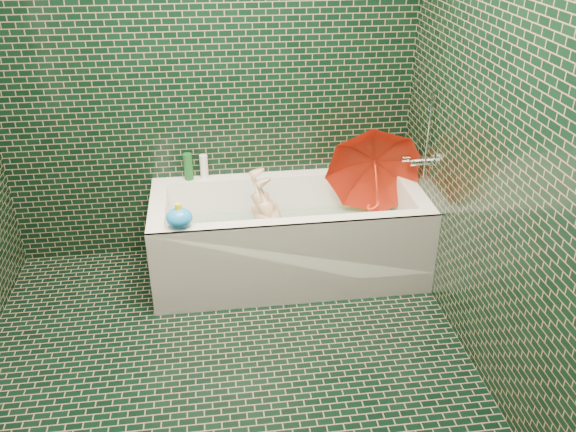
{
  "coord_description": "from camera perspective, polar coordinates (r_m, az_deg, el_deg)",
  "views": [
    {
      "loc": [
        -0.01,
        -2.31,
        2.24
      ],
      "look_at": [
        0.42,
        0.82,
        0.52
      ],
      "focal_mm": 38.0,
      "sensor_mm": 36.0,
      "label": 1
    }
  ],
  "objects": [
    {
      "name": "soap_bottle_c",
      "position": [
        4.16,
        8.75,
        4.23
      ],
      "size": [
        0.14,
        0.14,
        0.15
      ],
      "primitive_type": "imported",
      "rotation": [
        0.0,
        0.0,
        -0.25
      ],
      "color": "#164D1E",
      "rests_on": "bathtub"
    },
    {
      "name": "child",
      "position": [
        3.84,
        -1.17,
        -1.61
      ],
      "size": [
        0.88,
        0.38,
        0.4
      ],
      "primitive_type": "imported",
      "rotation": [
        -1.33,
        0.0,
        -1.48
      ],
      "color": "tan",
      "rests_on": "bathtub"
    },
    {
      "name": "wall_front",
      "position": [
        1.34,
        -5.14,
        -18.91
      ],
      "size": [
        2.8,
        0.0,
        2.8
      ],
      "primitive_type": "plane",
      "rotation": [
        -1.57,
        0.0,
        0.0
      ],
      "color": "black",
      "rests_on": "floor"
    },
    {
      "name": "bathtub",
      "position": [
        3.92,
        0.08,
        -2.63
      ],
      "size": [
        1.7,
        0.75,
        0.55
      ],
      "color": "white",
      "rests_on": "floor"
    },
    {
      "name": "wall_right",
      "position": [
        2.84,
        20.44,
        6.29
      ],
      "size": [
        0.0,
        2.8,
        2.8
      ],
      "primitive_type": "plane",
      "rotation": [
        1.57,
        0.0,
        -1.57
      ],
      "color": "black",
      "rests_on": "floor"
    },
    {
      "name": "bottle_left_tall",
      "position": [
        4.0,
        -9.31,
        4.58
      ],
      "size": [
        0.06,
        0.06,
        0.18
      ],
      "primitive_type": "cylinder",
      "rotation": [
        0.0,
        0.0,
        0.05
      ],
      "color": "#164D1E",
      "rests_on": "bathtub"
    },
    {
      "name": "faucet",
      "position": [
        3.85,
        12.21,
        5.51
      ],
      "size": [
        0.18,
        0.19,
        0.55
      ],
      "color": "silver",
      "rests_on": "wall_right"
    },
    {
      "name": "bottle_left_short",
      "position": [
        4.01,
        -7.87,
        4.6
      ],
      "size": [
        0.07,
        0.07,
        0.16
      ],
      "primitive_type": "cylinder",
      "rotation": [
        0.0,
        0.0,
        -0.34
      ],
      "color": "white",
      "rests_on": "bathtub"
    },
    {
      "name": "wall_back",
      "position": [
        3.84,
        -7.59,
        13.38
      ],
      "size": [
        2.8,
        0.0,
        2.8
      ],
      "primitive_type": "plane",
      "rotation": [
        1.57,
        0.0,
        0.0
      ],
      "color": "black",
      "rests_on": "floor"
    },
    {
      "name": "floor",
      "position": [
        3.22,
        -5.63,
        -15.72
      ],
      "size": [
        2.8,
        2.8,
        0.0
      ],
      "primitive_type": "plane",
      "color": "black",
      "rests_on": "ground"
    },
    {
      "name": "bath_mat",
      "position": [
        3.96,
        0.05,
        -3.19
      ],
      "size": [
        1.35,
        0.47,
        0.01
      ],
      "primitive_type": "cube",
      "color": "green",
      "rests_on": "bathtub"
    },
    {
      "name": "soap_bottle_a",
      "position": [
        4.16,
        8.95,
        4.21
      ],
      "size": [
        0.11,
        0.11,
        0.27
      ],
      "primitive_type": "imported",
      "rotation": [
        0.0,
        0.0,
        -0.09
      ],
      "color": "white",
      "rests_on": "bathtub"
    },
    {
      "name": "soap_bottle_b",
      "position": [
        4.17,
        8.95,
        4.27
      ],
      "size": [
        0.08,
        0.08,
        0.17
      ],
      "primitive_type": "imported",
      "rotation": [
        0.0,
        0.0,
        -0.01
      ],
      "color": "#5B1F74",
      "rests_on": "bathtub"
    },
    {
      "name": "bath_toy",
      "position": [
        3.44,
        -10.14,
        -0.15
      ],
      "size": [
        0.17,
        0.15,
        0.15
      ],
      "rotation": [
        0.0,
        0.0,
        -0.19
      ],
      "color": "#1A84EA",
      "rests_on": "bathtub"
    },
    {
      "name": "rubber_duck",
      "position": [
        4.15,
        6.88,
        4.91
      ],
      "size": [
        0.1,
        0.07,
        0.09
      ],
      "rotation": [
        0.0,
        0.0,
        -0.0
      ],
      "color": "yellow",
      "rests_on": "bathtub"
    },
    {
      "name": "umbrella",
      "position": [
        3.86,
        8.27,
        3.19
      ],
      "size": [
        0.91,
        0.77,
        0.86
      ],
      "primitive_type": "imported",
      "rotation": [
        0.19,
        -0.52,
        -0.31
      ],
      "color": "red",
      "rests_on": "bathtub"
    },
    {
      "name": "water",
      "position": [
        3.89,
        0.05,
        -1.39
      ],
      "size": [
        1.48,
        0.53,
        0.0
      ],
      "primitive_type": "cube",
      "color": "silver",
      "rests_on": "bathtub"
    },
    {
      "name": "bottle_right_tall",
      "position": [
        4.15,
        8.24,
        6.0
      ],
      "size": [
        0.07,
        0.07,
        0.24
      ],
      "primitive_type": "cylinder",
      "rotation": [
        0.0,
        0.0,
        -0.19
      ],
      "color": "#164D1E",
      "rests_on": "bathtub"
    },
    {
      "name": "bottle_right_pump",
      "position": [
        4.17,
        10.49,
        5.33
      ],
      "size": [
        0.06,
        0.06,
        0.16
      ],
      "primitive_type": "cylinder",
      "rotation": [
        0.0,
        0.0,
        0.12
      ],
      "color": "silver",
      "rests_on": "bathtub"
    }
  ]
}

